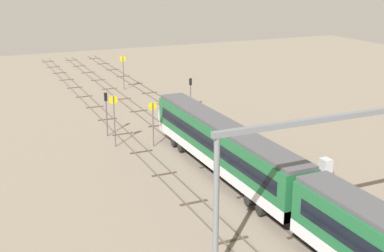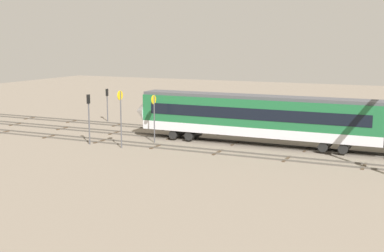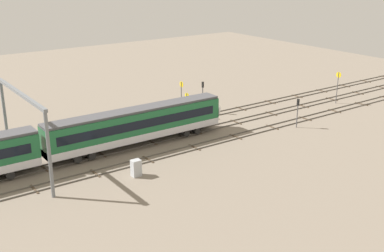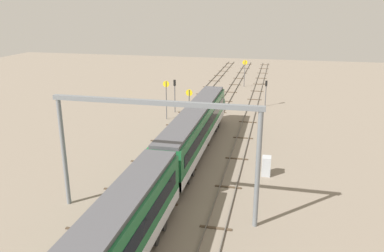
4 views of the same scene
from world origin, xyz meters
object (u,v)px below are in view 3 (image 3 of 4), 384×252
Objects in this scene: overhead_gantry at (22,115)px; speed_sign_mid_trackside at (338,83)px; speed_sign_far_trackside at (181,94)px; signal_light_trackside_approach at (203,93)px; signal_light_trackside_departure at (298,109)px; speed_sign_near_foreground at (187,104)px; relay_cabinet at (136,168)px.

overhead_gantry is 50.66m from speed_sign_mid_trackside.
overhead_gantry reaches higher than speed_sign_far_trackside.
signal_light_trackside_approach is 1.20× the size of signal_light_trackside_departure.
speed_sign_near_foreground is 18.31m from relay_cabinet.
overhead_gantry is 3.27× the size of speed_sign_near_foreground.
speed_sign_far_trackside is 21.93m from relay_cabinet.
speed_sign_mid_trackside is (50.51, -2.03, -3.24)m from overhead_gantry.
speed_sign_far_trackside reaches higher than signal_light_trackside_departure.
speed_sign_far_trackside is (1.59, 3.69, 0.40)m from speed_sign_near_foreground.
speed_sign_mid_trackside is 26.69m from speed_sign_far_trackside.
speed_sign_far_trackside reaches higher than signal_light_trackside_approach.
speed_sign_near_foreground is 0.97× the size of signal_light_trackside_approach.
signal_light_trackside_approach is (5.44, 3.50, 0.08)m from speed_sign_near_foreground.
relay_cabinet is at bearing -142.74° from speed_sign_near_foreground.
speed_sign_mid_trackside is 15.43m from signal_light_trackside_departure.
speed_sign_mid_trackside is 1.06× the size of signal_light_trackside_approach.
speed_sign_mid_trackside is at bearing 8.30° from relay_cabinet.
relay_cabinet is (-41.30, -6.03, -2.52)m from speed_sign_mid_trackside.
speed_sign_near_foreground is at bearing 7.10° from overhead_gantry.
speed_sign_far_trackside is (-25.24, 8.67, 0.11)m from speed_sign_mid_trackside.
signal_light_trackside_approach is 24.74m from relay_cabinet.
speed_sign_mid_trackside reaches higher than relay_cabinet.
speed_sign_far_trackside reaches higher than speed_sign_mid_trackside.
signal_light_trackside_approach is at bearing 32.78° from speed_sign_near_foreground.
overhead_gantry is 3.17× the size of signal_light_trackside_approach.
speed_sign_far_trackside is at bearing 42.46° from relay_cabinet.
relay_cabinet is (-26.66, -1.23, -1.81)m from signal_light_trackside_departure.
relay_cabinet is (-14.47, -11.01, -2.22)m from speed_sign_near_foreground.
speed_sign_mid_trackside is at bearing 18.14° from signal_light_trackside_departure.
speed_sign_far_trackside is at bearing 128.17° from signal_light_trackside_departure.
overhead_gantry is at bearing 169.22° from signal_light_trackside_departure.
speed_sign_mid_trackside is at bearing -2.30° from overhead_gantry.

